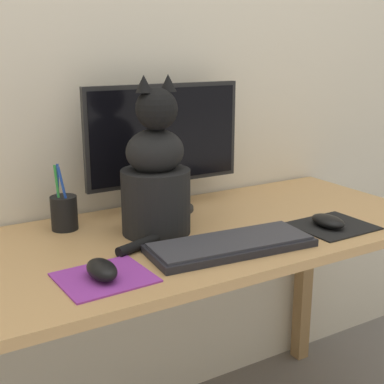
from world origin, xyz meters
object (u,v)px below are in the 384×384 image
Objects in this scene: monitor at (164,143)px; pen_cup at (64,212)px; computer_mouse_left at (102,270)px; computer_mouse_right at (328,221)px; keyboard at (231,245)px; cat at (156,177)px.

monitor is 2.73× the size of pen_cup.
computer_mouse_right is (0.65, 0.00, -0.00)m from computer_mouse_left.
monitor is 0.41m from keyboard.
computer_mouse_right is (0.30, -0.36, -0.18)m from monitor.
computer_mouse_left is (-0.34, -0.37, -0.18)m from monitor.
cat is at bearing -124.52° from monitor.
keyboard is 2.36× the size of pen_cup.
computer_mouse_left is at bearing -179.83° from computer_mouse_right.
monitor is 4.83× the size of computer_mouse_left.
monitor is at bearing 46.77° from computer_mouse_left.
cat is at bearing 41.24° from computer_mouse_left.
computer_mouse_right is at bearing -50.41° from monitor.
pen_cup reaches higher than keyboard.
computer_mouse_right is at bearing -29.87° from pen_cup.
cat is at bearing 121.71° from keyboard.
cat is at bearing -36.88° from pen_cup.
keyboard is 0.26m from cat.
monitor is at bearing 129.59° from computer_mouse_right.
keyboard is at bearing 179.15° from computer_mouse_right.
computer_mouse_right is 0.48m from cat.
pen_cup is (-0.20, 0.15, -0.10)m from cat.
monitor reaches higher than computer_mouse_left.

